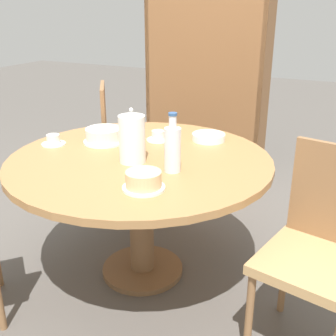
{
  "coord_description": "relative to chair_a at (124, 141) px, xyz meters",
  "views": [
    {
      "loc": [
        1.03,
        -1.77,
        1.45
      ],
      "look_at": [
        0.0,
        0.33,
        0.52
      ],
      "focal_mm": 45.0,
      "sensor_mm": 36.0,
      "label": 1
    }
  ],
  "objects": [
    {
      "name": "dining_table",
      "position": [
        0.57,
        -0.75,
        0.1
      ],
      "size": [
        1.37,
        1.37,
        0.7
      ],
      "color": "brown",
      "rests_on": "ground_plane"
    },
    {
      "name": "plate_stack",
      "position": [
        0.79,
        -0.33,
        0.23
      ],
      "size": [
        0.19,
        0.19,
        0.04
      ],
      "color": "white",
      "rests_on": "dining_table"
    },
    {
      "name": "cake_main",
      "position": [
        0.27,
        -0.63,
        0.25
      ],
      "size": [
        0.23,
        0.23,
        0.08
      ],
      "color": "white",
      "rests_on": "dining_table"
    },
    {
      "name": "water_bottle",
      "position": [
        0.81,
        -0.85,
        0.33
      ],
      "size": [
        0.08,
        0.08,
        0.28
      ],
      "color": "silver",
      "rests_on": "dining_table"
    },
    {
      "name": "chair_a",
      "position": [
        0.0,
        0.0,
        0.0
      ],
      "size": [
        0.58,
        0.58,
        0.91
      ],
      "rotation": [
        0.0,
        0.0,
        2.16
      ],
      "color": "olive",
      "rests_on": "ground_plane"
    },
    {
      "name": "cake_second",
      "position": [
        0.79,
        -1.09,
        0.25
      ],
      "size": [
        0.18,
        0.18,
        0.08
      ],
      "color": "white",
      "rests_on": "dining_table"
    },
    {
      "name": "cup_b",
      "position": [
        0.53,
        -0.46,
        0.23
      ],
      "size": [
        0.13,
        0.13,
        0.06
      ],
      "color": "white",
      "rests_on": "dining_table"
    },
    {
      "name": "bookshelf",
      "position": [
        0.29,
        0.89,
        0.31
      ],
      "size": [
        1.05,
        0.28,
        1.67
      ],
      "rotation": [
        0.0,
        0.0,
        3.14
      ],
      "color": "brown",
      "rests_on": "ground_plane"
    },
    {
      "name": "ground_plane",
      "position": [
        0.57,
        -0.75,
        -0.49
      ],
      "size": [
        14.0,
        14.0,
        0.0
      ],
      "primitive_type": "plane",
      "color": "#56514C"
    },
    {
      "name": "cup_a",
      "position": [
        0.04,
        -0.79,
        0.23
      ],
      "size": [
        0.13,
        0.13,
        0.06
      ],
      "color": "white",
      "rests_on": "dining_table"
    },
    {
      "name": "coffee_pot",
      "position": [
        0.57,
        -0.82,
        0.34
      ],
      "size": [
        0.13,
        0.13,
        0.28
      ],
      "color": "white",
      "rests_on": "dining_table"
    },
    {
      "name": "chair_c",
      "position": [
        1.51,
        -0.89,
        0.0
      ],
      "size": [
        0.5,
        0.5,
        0.91
      ],
      "rotation": [
        0.0,
        0.0,
        6.07
      ],
      "color": "olive",
      "rests_on": "ground_plane"
    }
  ]
}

